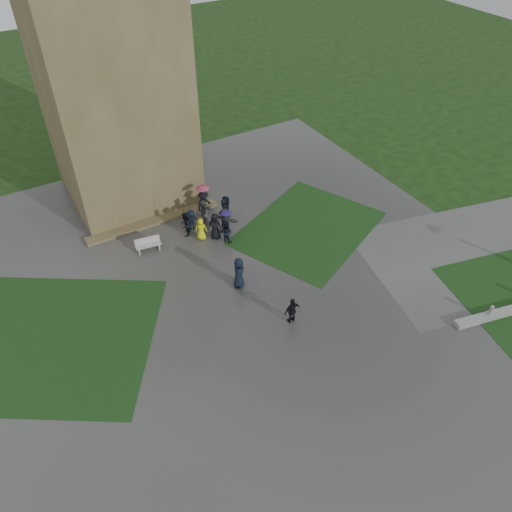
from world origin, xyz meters
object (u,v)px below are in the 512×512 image
bench (148,244)px  pedestrian_mid (239,273)px  tower (108,65)px  pedestrian_near (292,310)px

bench → pedestrian_mid: size_ratio=0.82×
tower → bench: bearing=-100.6°
tower → pedestrian_near: size_ratio=11.21×
bench → pedestrian_mid: (3.32, -5.56, 0.51)m
bench → pedestrian_mid: bearing=-50.6°
pedestrian_mid → pedestrian_near: pedestrian_mid is taller
pedestrian_near → tower: bearing=-81.4°
bench → pedestrian_near: 10.33m
tower → pedestrian_near: 18.46m
tower → pedestrian_near: bearing=-79.1°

